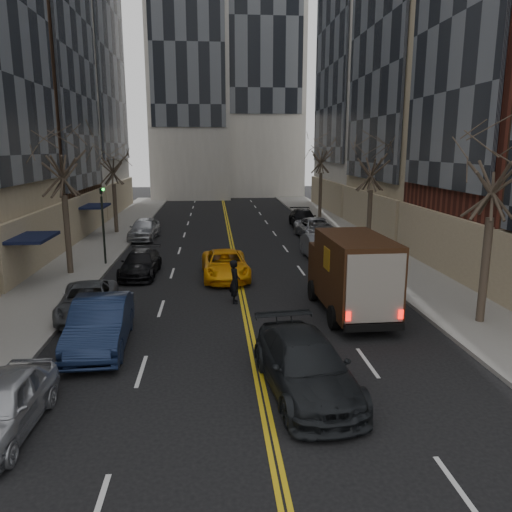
# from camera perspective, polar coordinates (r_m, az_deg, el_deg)

# --- Properties ---
(sidewalk_left) EXTENTS (4.00, 66.00, 0.15)m
(sidewalk_left) POSITION_cam_1_polar(r_m,az_deg,el_deg) (34.74, -17.73, 0.89)
(sidewalk_left) COLOR slate
(sidewalk_left) RESTS_ON ground
(sidewalk_right) EXTENTS (4.00, 66.00, 0.15)m
(sidewalk_right) POSITION_cam_1_polar(r_m,az_deg,el_deg) (35.38, 12.00, 1.41)
(sidewalk_right) COLOR slate
(sidewalk_right) RESTS_ON ground
(streetwall_right) EXTENTS (12.26, 49.00, 34.00)m
(streetwall_right) POSITION_cam_1_polar(r_m,az_deg,el_deg) (43.11, 21.05, 22.91)
(streetwall_right) COLOR #4C301E
(streetwall_right) RESTS_ON ground
(tree_lf_mid) EXTENTS (3.20, 3.20, 8.91)m
(tree_lf_mid) POSITION_cam_1_polar(r_m,az_deg,el_deg) (27.29, -21.45, 11.46)
(tree_lf_mid) COLOR #382D23
(tree_lf_mid) RESTS_ON sidewalk_left
(tree_lf_far) EXTENTS (3.20, 3.20, 8.12)m
(tree_lf_far) POSITION_cam_1_polar(r_m,az_deg,el_deg) (39.95, -16.13, 11.02)
(tree_lf_far) COLOR #382D23
(tree_lf_far) RESTS_ON sidewalk_left
(tree_rt_near) EXTENTS (3.20, 3.20, 8.71)m
(tree_rt_near) POSITION_cam_1_polar(r_m,az_deg,el_deg) (19.94, 25.80, 10.66)
(tree_rt_near) COLOR #382D23
(tree_rt_near) RESTS_ON sidewalk_right
(tree_rt_mid) EXTENTS (3.20, 3.20, 8.32)m
(tree_rt_mid) POSITION_cam_1_polar(r_m,az_deg,el_deg) (32.80, 13.16, 11.24)
(tree_rt_mid) COLOR #382D23
(tree_rt_mid) RESTS_ON sidewalk_right
(tree_rt_far) EXTENTS (3.20, 3.20, 9.11)m
(tree_rt_far) POSITION_cam_1_polar(r_m,az_deg,el_deg) (47.30, 7.51, 12.39)
(tree_rt_far) COLOR #382D23
(tree_rt_far) RESTS_ON sidewalk_right
(traffic_signal) EXTENTS (0.29, 0.26, 4.70)m
(traffic_signal) POSITION_cam_1_polar(r_m,az_deg,el_deg) (29.13, -17.12, 4.30)
(traffic_signal) COLOR black
(traffic_signal) RESTS_ON sidewalk_left
(ups_truck) EXTENTS (2.56, 6.03, 3.28)m
(ups_truck) POSITION_cam_1_polar(r_m,az_deg,el_deg) (20.25, 10.82, -2.09)
(ups_truck) COLOR black
(ups_truck) RESTS_ON ground
(observer_sedan) EXTENTS (2.73, 5.51, 1.54)m
(observer_sedan) POSITION_cam_1_polar(r_m,az_deg,el_deg) (14.05, 5.68, -12.35)
(observer_sedan) COLOR black
(observer_sedan) RESTS_ON ground
(taxi) EXTENTS (2.52, 5.08, 1.38)m
(taxi) POSITION_cam_1_polar(r_m,az_deg,el_deg) (25.74, -3.53, -1.00)
(taxi) COLOR #F29F0A
(taxi) RESTS_ON ground
(pedestrian) EXTENTS (0.48, 0.71, 1.91)m
(pedestrian) POSITION_cam_1_polar(r_m,az_deg,el_deg) (21.54, -2.44, -2.93)
(pedestrian) COLOR black
(pedestrian) RESTS_ON ground
(parked_lf_a) EXTENTS (1.80, 4.18, 1.41)m
(parked_lf_a) POSITION_cam_1_polar(r_m,az_deg,el_deg) (13.58, -27.19, -14.97)
(parked_lf_a) COLOR #B7BAC0
(parked_lf_a) RESTS_ON ground
(parked_lf_b) EXTENTS (2.03, 5.11, 1.66)m
(parked_lf_b) POSITION_cam_1_polar(r_m,az_deg,el_deg) (17.67, -17.39, -7.40)
(parked_lf_b) COLOR #111C37
(parked_lf_b) RESTS_ON ground
(parked_lf_c) EXTENTS (2.65, 4.82, 1.28)m
(parked_lf_c) POSITION_cam_1_polar(r_m,az_deg,el_deg) (21.05, -18.67, -4.84)
(parked_lf_c) COLOR #484B4F
(parked_lf_c) RESTS_ON ground
(parked_lf_d) EXTENTS (1.96, 4.50, 1.29)m
(parked_lf_d) POSITION_cam_1_polar(r_m,az_deg,el_deg) (26.84, -13.06, -0.85)
(parked_lf_d) COLOR black
(parked_lf_d) RESTS_ON ground
(parked_lf_e) EXTENTS (2.16, 4.74, 1.58)m
(parked_lf_e) POSITION_cam_1_polar(r_m,az_deg,el_deg) (37.42, -12.65, 3.08)
(parked_lf_e) COLOR #B0B3B8
(parked_lf_e) RESTS_ON ground
(parked_rt_a) EXTENTS (1.73, 4.55, 1.48)m
(parked_rt_a) POSITION_cam_1_polar(r_m,az_deg,el_deg) (30.08, 7.35, 0.97)
(parked_rt_a) COLOR #52545A
(parked_rt_a) RESTS_ON ground
(parked_rt_b) EXTENTS (2.77, 5.59, 1.52)m
(parked_rt_b) POSITION_cam_1_polar(r_m,az_deg,el_deg) (36.81, 6.98, 3.09)
(parked_rt_b) COLOR #ABADB3
(parked_rt_b) RESTS_ON ground
(parked_rt_c) EXTENTS (2.27, 5.14, 1.47)m
(parked_rt_c) POSITION_cam_1_polar(r_m,az_deg,el_deg) (42.38, 5.39, 4.30)
(parked_rt_c) COLOR black
(parked_rt_c) RESTS_ON ground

